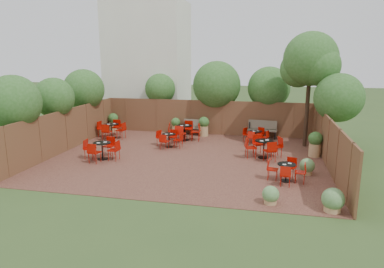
# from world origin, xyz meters

# --- Properties ---
(ground) EXTENTS (80.00, 80.00, 0.00)m
(ground) POSITION_xyz_m (0.00, 0.00, 0.00)
(ground) COLOR #354F23
(ground) RESTS_ON ground
(courtyard_paving) EXTENTS (12.00, 10.00, 0.02)m
(courtyard_paving) POSITION_xyz_m (0.00, 0.00, 0.01)
(courtyard_paving) COLOR #391A17
(courtyard_paving) RESTS_ON ground
(fence_back) EXTENTS (12.00, 0.08, 2.00)m
(fence_back) POSITION_xyz_m (0.00, 5.00, 1.00)
(fence_back) COLOR brown
(fence_back) RESTS_ON ground
(fence_left) EXTENTS (0.08, 10.00, 2.00)m
(fence_left) POSITION_xyz_m (-6.00, 0.00, 1.00)
(fence_left) COLOR brown
(fence_left) RESTS_ON ground
(fence_right) EXTENTS (0.08, 10.00, 2.00)m
(fence_right) POSITION_xyz_m (6.00, 0.00, 1.00)
(fence_right) COLOR brown
(fence_right) RESTS_ON ground
(neighbour_building) EXTENTS (5.00, 4.00, 8.00)m
(neighbour_building) POSITION_xyz_m (-4.50, 8.00, 4.00)
(neighbour_building) COLOR silver
(neighbour_building) RESTS_ON ground
(overhang_foliage) EXTENTS (15.52, 10.62, 2.80)m
(overhang_foliage) POSITION_xyz_m (-0.99, 3.26, 2.71)
(overhang_foliage) COLOR #29581C
(overhang_foliage) RESTS_ON ground
(courtyard_tree) EXTENTS (2.77, 2.67, 5.66)m
(courtyard_tree) POSITION_xyz_m (5.39, 3.26, 4.19)
(courtyard_tree) COLOR black
(courtyard_tree) RESTS_ON courtyard_paving
(park_bench_left) EXTENTS (1.48, 0.61, 0.89)m
(park_bench_left) POSITION_xyz_m (-0.57, 4.62, 0.48)
(park_bench_left) COLOR brown
(park_bench_left) RESTS_ON courtyard_paving
(park_bench_right) EXTENTS (1.63, 0.68, 0.98)m
(park_bench_right) POSITION_xyz_m (3.24, 4.63, 0.52)
(park_bench_right) COLOR brown
(park_bench_right) RESTS_ON courtyard_paving
(bistro_tables) EXTENTS (10.75, 6.93, 0.96)m
(bistro_tables) POSITION_xyz_m (-0.40, 1.33, 0.46)
(bistro_tables) COLOR black
(bistro_tables) RESTS_ON courtyard_paving
(planters) EXTENTS (11.92, 3.80, 1.16)m
(planters) POSITION_xyz_m (-0.12, 3.56, 0.61)
(planters) COLOR tan
(planters) RESTS_ON courtyard_paving
(low_shrubs) EXTENTS (2.38, 3.95, 0.72)m
(low_shrubs) POSITION_xyz_m (4.92, -3.51, 0.33)
(low_shrubs) COLOR tan
(low_shrubs) RESTS_ON courtyard_paving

